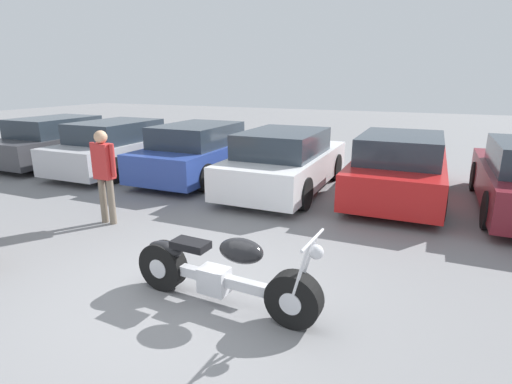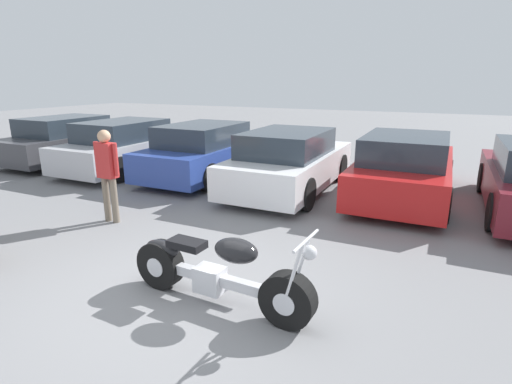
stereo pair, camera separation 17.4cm
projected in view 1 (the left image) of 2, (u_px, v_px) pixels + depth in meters
The scene contains 8 objects.
ground_plane at pixel (179, 299), 4.73m from camera, with size 60.00×60.00×0.00m, color slate.
motorcycle at pixel (221, 273), 4.53m from camera, with size 2.34×0.62×1.02m.
parked_car_dark_grey at pixel (62, 141), 12.31m from camera, with size 1.90×4.38×1.40m.
parked_car_silver at pixel (122, 147), 11.24m from camera, with size 1.90×4.38×1.40m.
parked_car_blue at pixel (202, 152), 10.51m from camera, with size 1.90×4.38×1.40m.
parked_car_white at pixel (286, 162), 9.24m from camera, with size 1.90×4.38×1.40m.
parked_car_red at pixel (399, 167), 8.65m from camera, with size 1.90×4.38×1.40m.
person_standing at pixel (104, 169), 6.97m from camera, with size 0.52×0.22×1.67m.
Camera 1 is at (2.53, -3.48, 2.52)m, focal length 28.00 mm.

